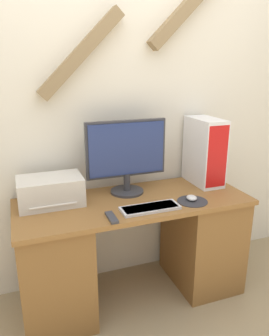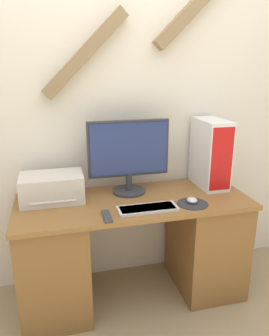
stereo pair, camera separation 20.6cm
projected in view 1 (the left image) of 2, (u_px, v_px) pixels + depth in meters
ground_plane at (150, 323)px, 2.08m from camera, size 12.00×12.00×0.00m
wall_back at (117, 97)px, 2.25m from camera, size 6.40×0.13×2.70m
desk at (134, 247)px, 2.23m from camera, size 1.51×0.58×0.73m
monitor at (127, 153)px, 2.17m from camera, size 0.55×0.23×0.50m
keyboard at (150, 208)px, 1.98m from camera, size 0.36×0.13×0.02m
mousepad at (192, 201)px, 2.10m from camera, size 0.20×0.20×0.00m
mouse at (192, 198)px, 2.11m from camera, size 0.06×0.08×0.03m
computer_tower at (204, 151)px, 2.36m from camera, size 0.17×0.34×0.48m
printer at (51, 191)px, 2.04m from camera, size 0.39×0.26×0.17m
remote_control at (112, 217)px, 1.86m from camera, size 0.04×0.15×0.02m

